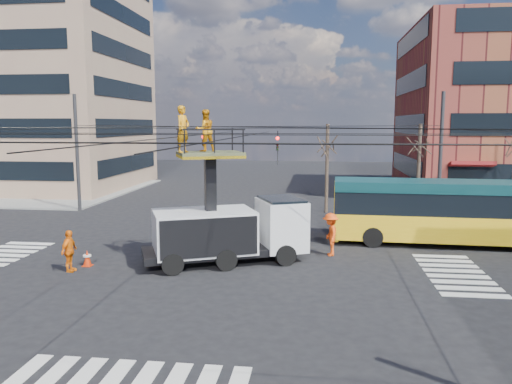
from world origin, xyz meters
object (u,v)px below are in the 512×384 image
Objects in this scene: worker_ground at (69,251)px; flagger at (330,234)px; utility_truck at (229,214)px; city_bus at (463,211)px; traffic_cone at (87,258)px.

worker_ground is 11.35m from flagger.
utility_truck is 3.71× the size of flagger.
utility_truck is at bearing -155.41° from city_bus.
city_bus is 6.45× the size of flagger.
flagger is at bearing -65.54° from worker_ground.
worker_ground is at bearing -77.23° from flagger.
city_bus is 7.18m from flagger.
worker_ground is (-6.24, -2.17, -1.27)m from utility_truck.
utility_truck reaches higher than traffic_cone.
city_bus is (10.98, 4.55, -0.41)m from utility_truck.
traffic_cone is 1.06m from worker_ground.
worker_ground is (-17.22, -6.72, -0.86)m from city_bus.
flagger reaches higher than traffic_cone.
utility_truck is at bearing 12.48° from traffic_cone.
city_bus is at bearing 106.15° from flagger.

